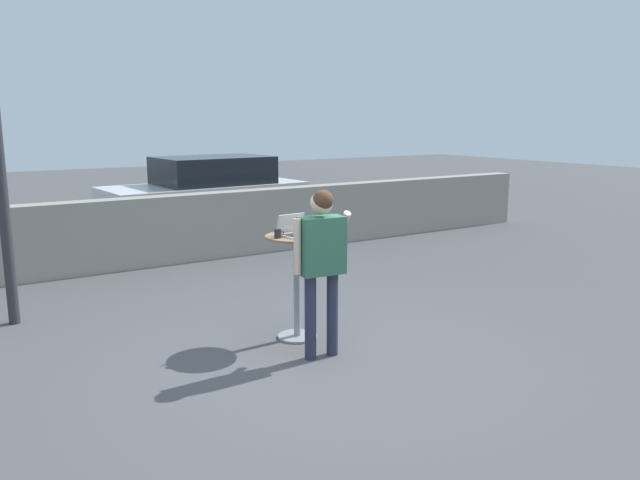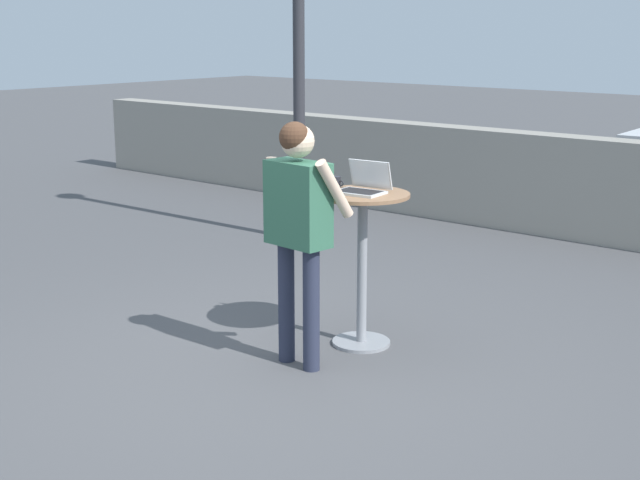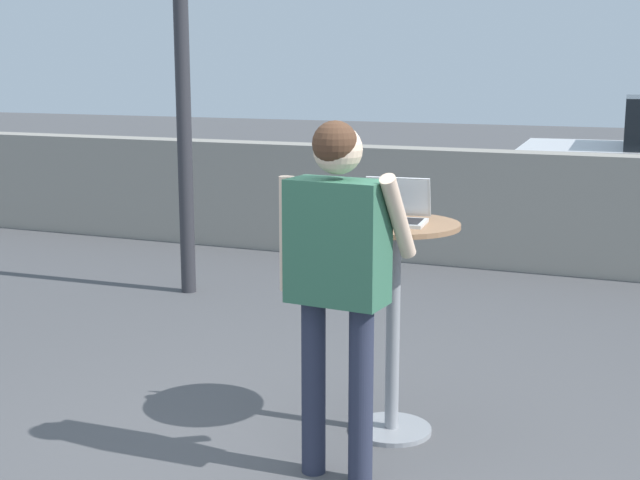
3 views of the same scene
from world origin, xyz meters
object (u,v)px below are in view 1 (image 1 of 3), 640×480
at_px(laptop, 296,231).
at_px(standing_person, 321,253).
at_px(coffee_mug, 278,233).
at_px(cafe_table, 297,272).
at_px(parked_car_near_street, 207,195).

relative_size(laptop, standing_person, 0.21).
xyz_separation_m(coffee_mug, standing_person, (0.15, -0.57, -0.11)).
xyz_separation_m(cafe_table, laptop, (-0.00, 0.01, 0.42)).
height_order(cafe_table, coffee_mug, coffee_mug).
xyz_separation_m(laptop, standing_person, (-0.07, -0.59, -0.11)).
height_order(cafe_table, standing_person, standing_person).
height_order(laptop, parked_car_near_street, parked_car_near_street).
height_order(cafe_table, parked_car_near_street, parked_car_near_street).
relative_size(coffee_mug, parked_car_near_street, 0.03).
distance_m(cafe_table, coffee_mug, 0.48).
height_order(standing_person, parked_car_near_street, standing_person).
height_order(laptop, standing_person, standing_person).
bearing_deg(coffee_mug, standing_person, -75.25).
distance_m(standing_person, parked_car_near_street, 7.01).
xyz_separation_m(standing_person, parked_car_near_street, (1.66, 6.81, -0.26)).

